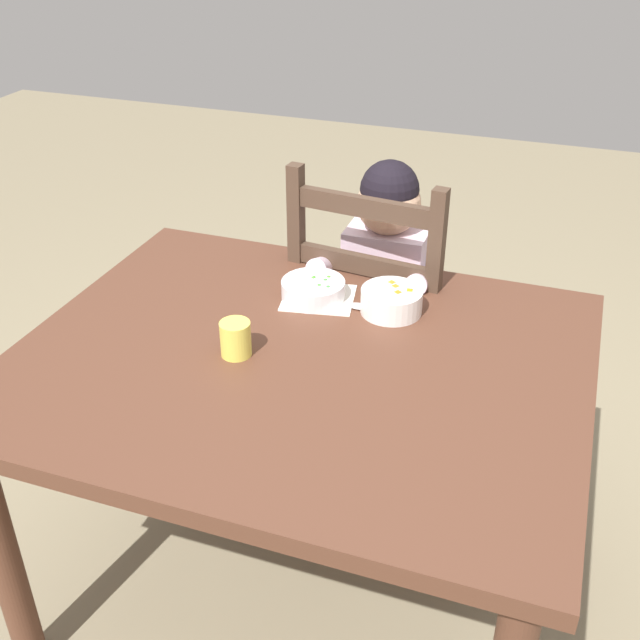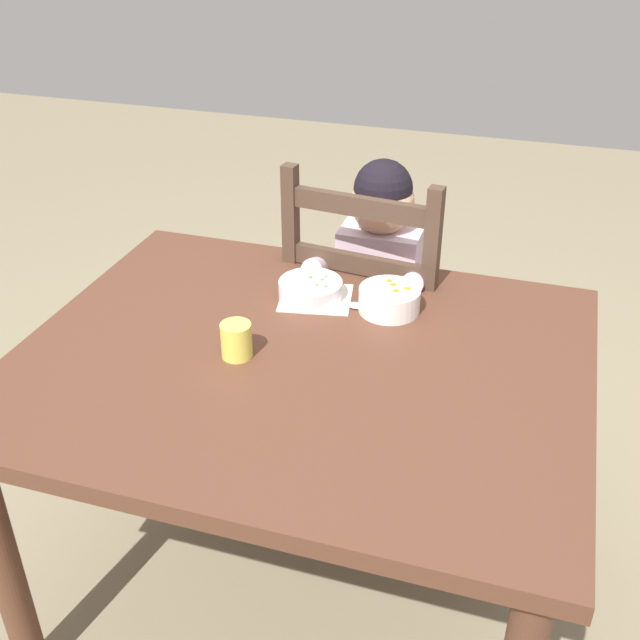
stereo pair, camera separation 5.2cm
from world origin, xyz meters
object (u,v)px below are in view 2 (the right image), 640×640
at_px(child_figure, 377,279).
at_px(spoon, 365,307).
at_px(dining_table, 302,392).
at_px(bowl_of_carrots, 389,299).
at_px(drinking_cup, 236,340).
at_px(bowl_of_peas, 311,289).
at_px(dining_chair, 373,330).

height_order(child_figure, spoon, child_figure).
distance_m(dining_table, bowl_of_carrots, 0.31).
xyz_separation_m(bowl_of_carrots, drinking_cup, (-0.27, -0.29, 0.01)).
bearing_deg(bowl_of_peas, dining_chair, 72.95).
bearing_deg(spoon, bowl_of_carrots, 8.72).
bearing_deg(dining_chair, bowl_of_carrots, -70.85).
relative_size(dining_chair, spoon, 7.22).
bearing_deg(spoon, dining_chair, 98.57).
bearing_deg(dining_table, dining_chair, 86.50).
bearing_deg(spoon, dining_table, -108.62).
height_order(child_figure, bowl_of_peas, child_figure).
bearing_deg(child_figure, dining_table, -94.18).
relative_size(dining_chair, child_figure, 1.01).
bearing_deg(child_figure, drinking_cup, -106.29).
xyz_separation_m(dining_table, bowl_of_carrots, (0.14, 0.24, 0.13)).
xyz_separation_m(spoon, drinking_cup, (-0.21, -0.28, 0.04)).
bearing_deg(bowl_of_peas, child_figure, 71.55).
xyz_separation_m(child_figure, spoon, (0.04, -0.30, 0.08)).
xyz_separation_m(dining_table, spoon, (0.08, 0.24, 0.10)).
relative_size(bowl_of_carrots, spoon, 1.06).
distance_m(bowl_of_carrots, drinking_cup, 0.39).
distance_m(dining_table, drinking_cup, 0.19).
height_order(dining_table, bowl_of_peas, bowl_of_peas).
relative_size(dining_table, bowl_of_carrots, 8.41).
xyz_separation_m(dining_chair, bowl_of_peas, (-0.09, -0.30, 0.27)).
distance_m(dining_table, bowl_of_peas, 0.28).
relative_size(bowl_of_carrots, drinking_cup, 1.84).
relative_size(bowl_of_peas, bowl_of_carrots, 1.07).
bearing_deg(dining_chair, bowl_of_peas, -107.05).
bearing_deg(drinking_cup, bowl_of_carrots, 47.15).
bearing_deg(dining_table, spoon, 71.38).
xyz_separation_m(dining_table, dining_chair, (0.03, 0.54, -0.15)).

